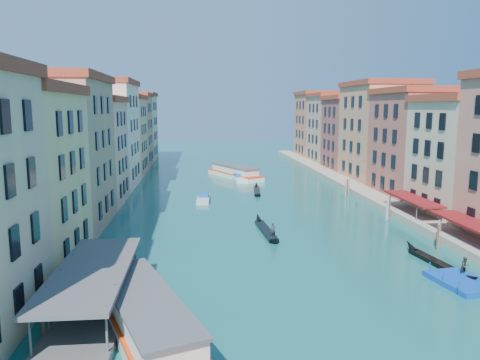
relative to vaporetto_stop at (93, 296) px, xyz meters
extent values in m
cube|color=#DCC37F|center=(-10.00, 11.50, 7.06)|extent=(12.00, 15.00, 17.00)
cube|color=maroon|center=(-10.00, 11.50, 16.06)|extent=(12.80, 15.40, 1.00)
cube|color=tan|center=(-10.00, 27.50, 8.06)|extent=(12.00, 17.00, 19.00)
cube|color=maroon|center=(-10.00, 27.50, 18.06)|extent=(12.80, 17.40, 1.00)
cube|color=#D4A88B|center=(-10.00, 43.00, 6.81)|extent=(12.00, 14.00, 16.50)
cube|color=maroon|center=(-10.00, 43.00, 15.56)|extent=(12.80, 14.40, 1.00)
cube|color=beige|center=(-10.00, 59.00, 8.56)|extent=(12.00, 18.00, 20.00)
cube|color=maroon|center=(-10.00, 59.00, 19.06)|extent=(12.80, 18.40, 1.00)
cube|color=tan|center=(-10.00, 76.00, 7.31)|extent=(12.00, 16.00, 17.50)
cube|color=maroon|center=(-10.00, 76.00, 16.56)|extent=(12.80, 16.40, 1.00)
cube|color=tan|center=(-10.00, 91.50, 7.81)|extent=(12.00, 15.00, 18.50)
cube|color=maroon|center=(-10.00, 91.50, 17.56)|extent=(12.80, 15.40, 1.00)
cube|color=#D0B789|center=(-10.00, 107.50, 8.06)|extent=(12.00, 17.00, 19.00)
cube|color=maroon|center=(-10.00, 107.50, 18.06)|extent=(12.80, 17.40, 1.00)
cube|color=tan|center=(46.00, 27.00, 6.81)|extent=(12.00, 14.00, 16.50)
cube|color=maroon|center=(46.00, 27.00, 15.56)|extent=(12.80, 14.40, 1.00)
cube|color=#A65446|center=(46.00, 42.00, 7.56)|extent=(12.00, 16.00, 18.00)
cube|color=maroon|center=(46.00, 42.00, 17.06)|extent=(12.80, 16.40, 1.00)
cube|color=tan|center=(46.00, 59.00, 8.56)|extent=(12.00, 18.00, 20.00)
cube|color=maroon|center=(46.00, 59.00, 19.06)|extent=(12.80, 18.40, 1.00)
cube|color=#944742|center=(46.00, 75.50, 7.31)|extent=(12.00, 15.00, 17.50)
cube|color=maroon|center=(46.00, 75.50, 16.56)|extent=(12.80, 15.40, 1.00)
cube|color=tan|center=(46.00, 91.00, 7.81)|extent=(12.00, 16.00, 18.50)
cube|color=maroon|center=(46.00, 91.00, 17.56)|extent=(12.80, 16.40, 1.00)
cube|color=#BF7052|center=(46.00, 107.50, 8.31)|extent=(12.00, 17.00, 19.50)
cube|color=maroon|center=(46.00, 107.50, 18.56)|extent=(12.80, 17.40, 1.00)
cube|color=gray|center=(38.00, 53.00, -0.94)|extent=(4.00, 140.00, 1.00)
cube|color=maroon|center=(38.20, 11.50, 1.56)|extent=(3.20, 15.30, 0.25)
cylinder|color=#4E4F50|center=(36.80, 16.60, 0.06)|extent=(0.12, 0.12, 3.00)
cube|color=maroon|center=(38.20, 27.00, 1.56)|extent=(3.20, 12.60, 0.25)
cylinder|color=#4E4F50|center=(36.80, 22.80, 0.06)|extent=(0.12, 0.12, 3.00)
cylinder|color=#4E4F50|center=(36.80, 31.20, 0.06)|extent=(0.12, 0.12, 3.00)
cube|color=#4E4F50|center=(0.00, 0.00, -1.14)|extent=(5.00, 16.00, 0.60)
cube|color=#4E4F50|center=(0.00, 0.00, 2.06)|extent=(5.40, 16.40, 0.30)
cylinder|color=#50301B|center=(34.50, 13.00, -0.14)|extent=(0.24, 0.24, 3.20)
cylinder|color=#50301B|center=(35.10, 14.00, -0.14)|extent=(0.24, 0.24, 3.20)
cylinder|color=#50301B|center=(35.70, 15.00, -0.14)|extent=(0.24, 0.24, 3.20)
cylinder|color=#50301B|center=(34.50, 27.00, -0.14)|extent=(0.24, 0.24, 3.20)
cylinder|color=#50301B|center=(35.10, 28.00, -0.14)|extent=(0.24, 0.24, 3.20)
cylinder|color=#50301B|center=(35.70, 29.00, -0.14)|extent=(0.24, 0.24, 3.20)
cylinder|color=#50301B|center=(34.50, 45.00, -0.14)|extent=(0.24, 0.24, 3.20)
cylinder|color=#50301B|center=(35.10, 46.00, -0.14)|extent=(0.24, 0.24, 3.20)
cylinder|color=#50301B|center=(35.70, 47.00, -0.14)|extent=(0.24, 0.24, 3.20)
cylinder|color=#50301B|center=(-2.50, -4.00, -0.14)|extent=(0.24, 0.24, 3.20)
cylinder|color=#50301B|center=(-2.50, 0.00, -0.14)|extent=(0.24, 0.24, 3.20)
cylinder|color=#50301B|center=(-2.50, 4.00, -0.14)|extent=(0.24, 0.24, 3.20)
cube|color=silver|center=(4.20, -3.43, -0.87)|extent=(10.58, 19.40, 1.15)
cube|color=silver|center=(4.20, -3.43, 0.37)|extent=(8.83, 15.65, 1.53)
cube|color=#4E4F50|center=(4.20, -3.43, 1.28)|extent=(9.26, 16.20, 0.24)
cube|color=#E83C0D|center=(4.20, -3.43, -0.34)|extent=(10.63, 19.42, 0.24)
cube|color=white|center=(16.62, 69.50, -0.89)|extent=(11.58, 18.29, 1.10)
cube|color=silver|center=(16.62, 69.50, 0.30)|extent=(9.60, 14.79, 1.46)
cube|color=#4E4F50|center=(16.62, 69.50, 1.17)|extent=(10.04, 15.32, 0.23)
cube|color=#E83C0D|center=(16.62, 69.50, -0.39)|extent=(11.62, 18.31, 0.23)
cube|color=black|center=(16.68, 22.08, -1.21)|extent=(1.68, 9.59, 0.48)
cone|color=black|center=(16.39, 27.37, -0.80)|extent=(1.07, 2.18, 1.78)
cone|color=black|center=(16.96, 16.78, -0.91)|extent=(1.05, 1.81, 1.57)
imported|color=#282C34|center=(16.89, 18.05, -0.10)|extent=(0.69, 0.47, 1.83)
cube|color=black|center=(32.00, 7.99, -1.22)|extent=(2.24, 8.94, 0.44)
cone|color=black|center=(31.35, 12.88, -0.85)|extent=(1.14, 2.08, 1.66)
cone|color=black|center=(32.65, 3.11, -0.95)|extent=(1.09, 1.74, 1.46)
imported|color=#2F2B23|center=(32.49, 4.28, -0.20)|extent=(0.90, 0.75, 1.70)
cube|color=black|center=(19.23, 50.44, -1.23)|extent=(1.99, 8.81, 0.44)
cone|color=black|center=(19.75, 55.28, -0.86)|extent=(1.08, 2.03, 1.63)
cone|color=black|center=(18.72, 45.61, -0.95)|extent=(1.04, 1.70, 1.44)
cube|color=beige|center=(9.12, 42.92, -1.07)|extent=(2.45, 6.62, 0.74)
cube|color=blue|center=(9.15, 43.39, -0.42)|extent=(1.84, 2.89, 0.65)
cube|color=white|center=(17.25, 64.19, -1.02)|extent=(2.87, 7.56, 0.85)
cube|color=blue|center=(17.21, 64.71, -0.28)|extent=(2.13, 3.31, 0.74)
cube|color=#0A42AE|center=(31.50, 3.01, -1.19)|extent=(4.79, 6.44, 0.49)
camera|label=1|loc=(7.97, -34.81, 14.28)|focal=35.00mm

